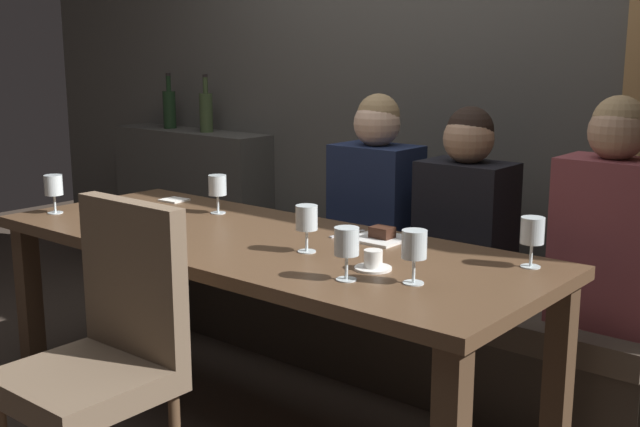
{
  "coord_description": "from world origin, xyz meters",
  "views": [
    {
      "loc": [
        1.99,
        -2.04,
        1.44
      ],
      "look_at": [
        0.19,
        0.12,
        0.84
      ],
      "focal_mm": 44.47,
      "sensor_mm": 36.0,
      "label": 1
    }
  ],
  "objects_px": {
    "banquette_bench": "(369,320)",
    "diner_far_end": "(611,219)",
    "diner_bearded": "(466,207)",
    "wine_glass_end_right": "(414,247)",
    "espresso_cup": "(373,262)",
    "dessert_plate": "(381,236)",
    "chair_near_side": "(106,343)",
    "fork_on_table": "(347,234)",
    "wine_glass_end_left": "(347,244)",
    "wine_bottle_dark_red": "(169,108)",
    "wine_glass_far_left": "(54,187)",
    "dining_table": "(259,261)",
    "wine_bottle_pale_label": "(206,111)",
    "wine_glass_center_front": "(307,220)",
    "diner_redhead": "(376,191)",
    "wine_glass_far_right": "(217,186)",
    "wine_glass_near_left": "(532,232)"
  },
  "relations": [
    {
      "from": "espresso_cup",
      "to": "wine_glass_far_right",
      "type": "bearing_deg",
      "value": 164.72
    },
    {
      "from": "wine_glass_end_right",
      "to": "fork_on_table",
      "type": "height_order",
      "value": "wine_glass_end_right"
    },
    {
      "from": "diner_far_end",
      "to": "wine_glass_far_left",
      "type": "height_order",
      "value": "diner_far_end"
    },
    {
      "from": "banquette_bench",
      "to": "chair_near_side",
      "type": "xyz_separation_m",
      "value": [
        0.05,
        -1.42,
        0.33
      ]
    },
    {
      "from": "wine_glass_center_front",
      "to": "wine_glass_end_left",
      "type": "relative_size",
      "value": 1.0
    },
    {
      "from": "diner_bearded",
      "to": "dessert_plate",
      "type": "relative_size",
      "value": 3.98
    },
    {
      "from": "wine_glass_near_left",
      "to": "wine_glass_end_left",
      "type": "bearing_deg",
      "value": -126.86
    },
    {
      "from": "diner_bearded",
      "to": "diner_far_end",
      "type": "height_order",
      "value": "diner_far_end"
    },
    {
      "from": "wine_bottle_pale_label",
      "to": "dessert_plate",
      "type": "height_order",
      "value": "wine_bottle_pale_label"
    },
    {
      "from": "wine_glass_end_right",
      "to": "espresso_cup",
      "type": "height_order",
      "value": "wine_glass_end_right"
    },
    {
      "from": "chair_near_side",
      "to": "wine_glass_center_front",
      "type": "distance_m",
      "value": 0.77
    },
    {
      "from": "dining_table",
      "to": "chair_near_side",
      "type": "relative_size",
      "value": 2.24
    },
    {
      "from": "dining_table",
      "to": "chair_near_side",
      "type": "bearing_deg",
      "value": -85.78
    },
    {
      "from": "banquette_bench",
      "to": "diner_far_end",
      "type": "xyz_separation_m",
      "value": [
        1.03,
        0.01,
        0.61
      ]
    },
    {
      "from": "banquette_bench",
      "to": "wine_glass_end_left",
      "type": "distance_m",
      "value": 1.25
    },
    {
      "from": "diner_far_end",
      "to": "wine_glass_center_front",
      "type": "bearing_deg",
      "value": -135.64
    },
    {
      "from": "banquette_bench",
      "to": "wine_glass_far_right",
      "type": "bearing_deg",
      "value": -131.76
    },
    {
      "from": "chair_near_side",
      "to": "wine_glass_end_right",
      "type": "height_order",
      "value": "chair_near_side"
    },
    {
      "from": "dining_table",
      "to": "wine_bottle_dark_red",
      "type": "height_order",
      "value": "wine_bottle_dark_red"
    },
    {
      "from": "diner_bearded",
      "to": "wine_glass_far_right",
      "type": "height_order",
      "value": "diner_bearded"
    },
    {
      "from": "diner_redhead",
      "to": "wine_glass_end_left",
      "type": "bearing_deg",
      "value": -59.05
    },
    {
      "from": "wine_glass_end_left",
      "to": "fork_on_table",
      "type": "xyz_separation_m",
      "value": [
        -0.36,
        0.47,
        -0.11
      ]
    },
    {
      "from": "wine_glass_center_front",
      "to": "dessert_plate",
      "type": "relative_size",
      "value": 0.86
    },
    {
      "from": "wine_bottle_pale_label",
      "to": "wine_glass_near_left",
      "type": "xyz_separation_m",
      "value": [
        2.35,
        -0.75,
        -0.21
      ]
    },
    {
      "from": "wine_glass_far_left",
      "to": "wine_glass_end_right",
      "type": "distance_m",
      "value": 1.73
    },
    {
      "from": "wine_glass_far_right",
      "to": "fork_on_table",
      "type": "distance_m",
      "value": 0.67
    },
    {
      "from": "wine_glass_far_left",
      "to": "wine_glass_end_left",
      "type": "bearing_deg",
      "value": 0.66
    },
    {
      "from": "fork_on_table",
      "to": "wine_bottle_dark_red",
      "type": "bearing_deg",
      "value": 168.85
    },
    {
      "from": "wine_glass_end_right",
      "to": "fork_on_table",
      "type": "distance_m",
      "value": 0.66
    },
    {
      "from": "wine_glass_center_front",
      "to": "diner_far_end",
      "type": "bearing_deg",
      "value": 44.36
    },
    {
      "from": "wine_glass_far_left",
      "to": "dessert_plate",
      "type": "bearing_deg",
      "value": 20.4
    },
    {
      "from": "wine_bottle_dark_red",
      "to": "wine_glass_center_front",
      "type": "relative_size",
      "value": 1.99
    },
    {
      "from": "chair_near_side",
      "to": "diner_far_end",
      "type": "height_order",
      "value": "diner_far_end"
    },
    {
      "from": "diner_far_end",
      "to": "wine_glass_far_right",
      "type": "distance_m",
      "value": 1.56
    },
    {
      "from": "banquette_bench",
      "to": "wine_glass_end_left",
      "type": "xyz_separation_m",
      "value": [
        0.57,
        -0.91,
        0.62
      ]
    },
    {
      "from": "dining_table",
      "to": "wine_bottle_pale_label",
      "type": "bearing_deg",
      "value": 143.76
    },
    {
      "from": "diner_redhead",
      "to": "wine_glass_end_right",
      "type": "bearing_deg",
      "value": -48.36
    },
    {
      "from": "wine_bottle_dark_red",
      "to": "wine_glass_center_front",
      "type": "height_order",
      "value": "wine_bottle_dark_red"
    },
    {
      "from": "diner_far_end",
      "to": "wine_bottle_dark_red",
      "type": "bearing_deg",
      "value": 173.42
    },
    {
      "from": "diner_redhead",
      "to": "dessert_plate",
      "type": "relative_size",
      "value": 4.15
    },
    {
      "from": "espresso_cup",
      "to": "dessert_plate",
      "type": "relative_size",
      "value": 0.63
    },
    {
      "from": "dining_table",
      "to": "banquette_bench",
      "type": "distance_m",
      "value": 0.82
    },
    {
      "from": "wine_glass_far_left",
      "to": "dessert_plate",
      "type": "distance_m",
      "value": 1.43
    },
    {
      "from": "chair_near_side",
      "to": "wine_glass_near_left",
      "type": "relative_size",
      "value": 5.98
    },
    {
      "from": "wine_bottle_dark_red",
      "to": "wine_glass_far_left",
      "type": "bearing_deg",
      "value": -59.11
    },
    {
      "from": "banquette_bench",
      "to": "wine_glass_center_front",
      "type": "bearing_deg",
      "value": -70.25
    },
    {
      "from": "dessert_plate",
      "to": "banquette_bench",
      "type": "bearing_deg",
      "value": 129.71
    },
    {
      "from": "wine_glass_end_right",
      "to": "wine_glass_far_right",
      "type": "height_order",
      "value": "same"
    },
    {
      "from": "fork_on_table",
      "to": "wine_glass_end_left",
      "type": "bearing_deg",
      "value": -41.9
    },
    {
      "from": "dining_table",
      "to": "wine_bottle_pale_label",
      "type": "distance_m",
      "value": 1.79
    }
  ]
}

